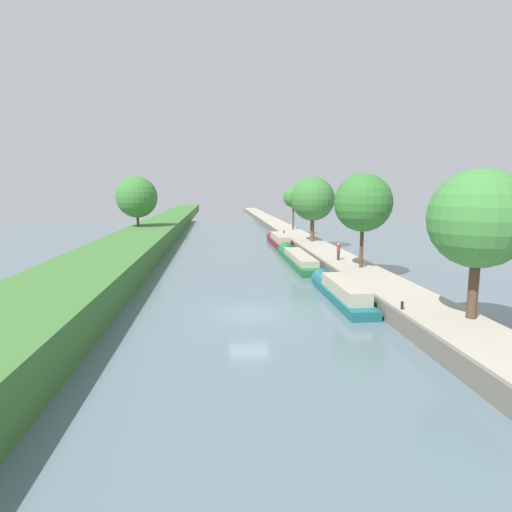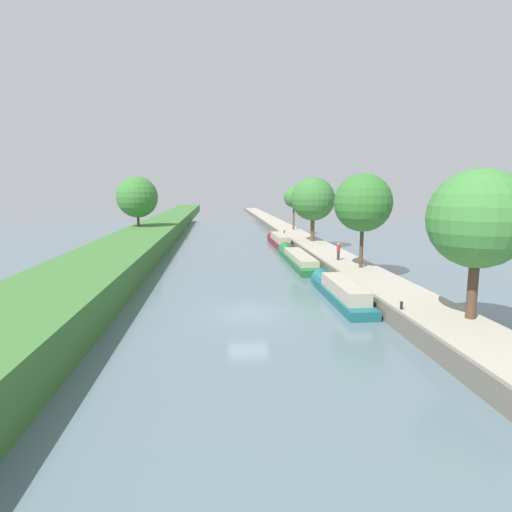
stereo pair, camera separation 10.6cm
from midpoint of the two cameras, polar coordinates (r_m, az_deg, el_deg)
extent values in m
plane|color=slate|center=(27.11, -0.94, -7.73)|extent=(160.00, 160.00, 0.00)
cube|color=#3D7033|center=(28.44, -25.13, -5.38)|extent=(6.86, 260.00, 2.32)
cube|color=#A89E8E|center=(29.53, 19.44, -5.81)|extent=(4.12, 260.00, 1.04)
cube|color=#6B665B|center=(28.69, 15.44, -6.00)|extent=(0.25, 260.00, 1.09)
cube|color=#195B60|center=(30.55, 11.60, -5.40)|extent=(1.87, 9.86, 0.61)
cube|color=#B2A893|center=(29.92, 11.92, -4.25)|extent=(1.53, 6.90, 0.88)
cone|color=#195B60|center=(35.70, 9.07, -3.25)|extent=(1.77, 1.12, 1.77)
cube|color=#1E6033|center=(44.69, 5.83, -0.69)|extent=(2.12, 14.12, 0.65)
cube|color=#B2A893|center=(43.90, 6.01, -0.06)|extent=(1.74, 9.89, 0.58)
cone|color=#1E6033|center=(52.17, 4.22, 0.72)|extent=(2.01, 1.27, 2.01)
cube|color=maroon|center=(59.41, 3.22, 1.79)|extent=(1.92, 11.91, 0.76)
cube|color=#B2A893|center=(58.73, 3.31, 2.51)|extent=(1.58, 8.34, 0.88)
cone|color=maroon|center=(65.83, 2.39, 2.50)|extent=(1.82, 1.15, 1.82)
cylinder|color=#4C3828|center=(24.93, 27.30, -3.18)|extent=(0.52, 0.52, 3.87)
sphere|color=#3D7F38|center=(24.51, 27.85, 4.47)|extent=(5.09, 5.09, 5.09)
cylinder|color=#4C3828|center=(37.87, 14.10, 1.68)|extent=(0.32, 0.32, 4.25)
sphere|color=#33702D|center=(37.60, 14.30, 6.96)|extent=(4.98, 4.98, 4.98)
cylinder|color=brown|center=(56.25, 7.67, 4.02)|extent=(0.53, 0.53, 3.95)
sphere|color=#387533|center=(56.06, 7.75, 7.62)|extent=(5.66, 5.66, 5.66)
cylinder|color=brown|center=(71.95, 5.13, 5.33)|extent=(0.33, 0.33, 4.47)
sphere|color=#387533|center=(71.82, 5.17, 7.87)|extent=(3.45, 3.45, 3.45)
cylinder|color=#4C3828|center=(65.52, -15.54, 5.03)|extent=(0.38, 0.38, 2.68)
sphere|color=#387533|center=(65.39, -15.65, 7.65)|extent=(6.05, 6.05, 6.05)
cylinder|color=#282D42|center=(41.60, 11.09, 0.03)|extent=(0.26, 0.26, 0.82)
cylinder|color=#B22D28|center=(41.50, 11.12, 1.01)|extent=(0.34, 0.34, 0.62)
sphere|color=tan|center=(41.44, 11.14, 1.59)|extent=(0.22, 0.22, 0.22)
cylinder|color=black|center=(25.61, 19.11, -6.31)|extent=(0.16, 0.16, 0.45)
cylinder|color=black|center=(66.14, 3.89, 3.28)|extent=(0.16, 0.16, 0.45)
camera|label=1|loc=(0.05, -89.93, 0.01)|focal=29.70mm
camera|label=2|loc=(0.05, 90.07, -0.01)|focal=29.70mm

